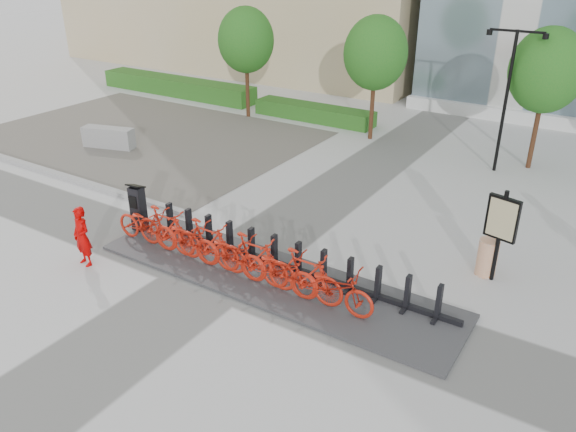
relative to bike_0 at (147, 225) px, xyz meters
The scene contains 25 objects.
ground 2.67m from the bike_0, ahead, with size 120.00×120.00×0.00m, color #B5B5B5.
gravel_patch 10.24m from the bike_0, 136.39° to the left, with size 14.00×14.00×0.00m, color #645C53.
curb 7.67m from the bike_0, 165.24° to the left, with size 14.00×0.25×0.15m, color #9D9D9D.
hedge_a 17.71m from the bike_0, 130.07° to the left, with size 10.00×1.40×0.90m, color #254A1B.
hedge_b 13.47m from the bike_0, 100.27° to the left, with size 6.00×1.20×0.70m, color #254A1B.
tree_0 13.53m from the bike_0, 114.14° to the left, with size 2.60×2.60×5.10m.
tree_1 12.46m from the bike_0, 84.78° to the left, with size 2.60×2.60×5.10m.
tree_2 14.55m from the bike_0, 57.76° to the left, with size 2.60×2.60×5.10m.
streetlamp 13.11m from the bike_0, 59.15° to the left, with size 2.00×0.20×5.00m.
dock_pad 3.96m from the bike_0, ahead, with size 9.60×2.40×0.08m, color #3C3C3F.
dock_rail_posts 4.05m from the bike_0, 11.77° to the left, with size 8.02×0.50×0.85m, color black, non-canonical shape.
bike_0 is the anchor object (origin of this frame).
bike_1 0.72m from the bike_0, ahead, with size 0.57×2.02×1.21m, color red.
bike_2 1.44m from the bike_0, ahead, with size 0.73×2.08×1.09m, color red.
bike_3 2.16m from the bike_0, ahead, with size 0.57×2.02×1.21m, color red.
bike_4 2.88m from the bike_0, ahead, with size 0.73×2.08×1.09m, color red.
bike_5 3.60m from the bike_0, ahead, with size 0.57×2.02×1.21m, color red.
bike_6 4.32m from the bike_0, ahead, with size 0.73×2.08×1.09m, color red.
bike_7 5.04m from the bike_0, ahead, with size 0.57×2.02×1.21m, color red.
bike_8 5.76m from the bike_0, ahead, with size 0.73×2.08×1.09m, color red.
kiosk 0.93m from the bike_0, 149.41° to the left, with size 0.48×0.42×1.44m.
worker_red 1.74m from the bike_0, 111.43° to the right, with size 0.59×0.39×1.61m, color #BC0000.
construction_barrel 8.99m from the bike_0, 22.75° to the left, with size 0.50×0.50×0.97m, color #D76019.
jersey_barrier 9.11m from the bike_0, 145.11° to the left, with size 2.16×0.59×0.83m, color gray.
map_sign 9.17m from the bike_0, 21.32° to the left, with size 0.79×0.30×2.39m.
Camera 1 is at (8.03, -9.51, 7.50)m, focal length 35.00 mm.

